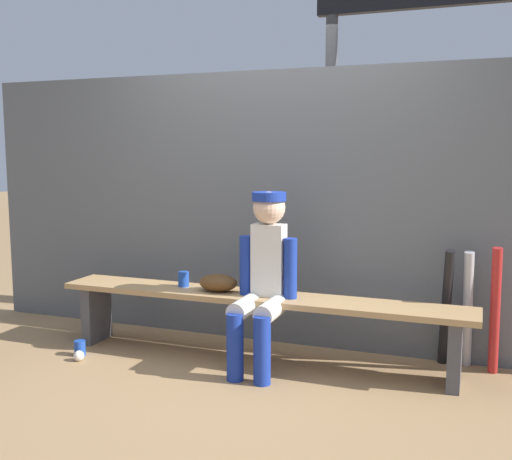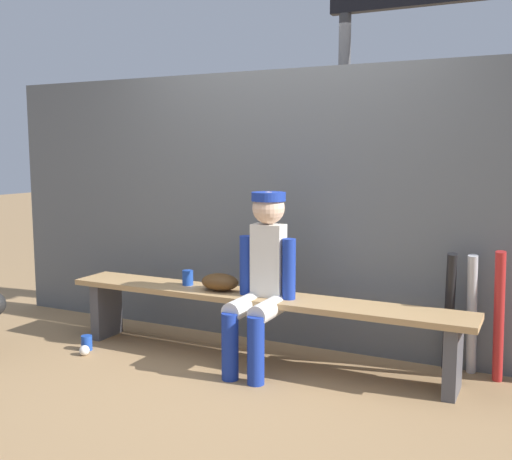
# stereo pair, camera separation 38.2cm
# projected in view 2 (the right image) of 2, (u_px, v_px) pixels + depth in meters

# --- Properties ---
(ground_plane) EXTENTS (30.00, 30.00, 0.00)m
(ground_plane) POSITION_uv_depth(u_px,v_px,m) (256.00, 361.00, 4.22)
(ground_plane) COLOR #9E7A51
(chainlink_fence) EXTENTS (5.12, 0.03, 2.06)m
(chainlink_fence) POSITION_uv_depth(u_px,v_px,m) (284.00, 209.00, 4.51)
(chainlink_fence) COLOR #595E63
(chainlink_fence) RESTS_ON ground_plane
(dugout_bench) EXTENTS (2.94, 0.36, 0.48)m
(dugout_bench) POSITION_uv_depth(u_px,v_px,m) (256.00, 308.00, 4.17)
(dugout_bench) COLOR tan
(dugout_bench) RESTS_ON ground_plane
(player_seated) EXTENTS (0.41, 0.55, 1.19)m
(player_seated) POSITION_uv_depth(u_px,v_px,m) (261.00, 274.00, 4.00)
(player_seated) COLOR silver
(player_seated) RESTS_ON ground_plane
(baseball_glove) EXTENTS (0.28, 0.20, 0.12)m
(baseball_glove) POSITION_uv_depth(u_px,v_px,m) (220.00, 282.00, 4.28)
(baseball_glove) COLOR #593819
(baseball_glove) RESTS_ON dugout_bench
(bat_aluminum_black) EXTENTS (0.11, 0.24, 0.82)m
(bat_aluminum_black) POSITION_uv_depth(u_px,v_px,m) (449.00, 313.00, 3.94)
(bat_aluminum_black) COLOR black
(bat_aluminum_black) RESTS_ON ground_plane
(bat_aluminum_silver) EXTENTS (0.08, 0.19, 0.81)m
(bat_aluminum_silver) POSITION_uv_depth(u_px,v_px,m) (472.00, 315.00, 3.90)
(bat_aluminum_silver) COLOR #B7B7BC
(bat_aluminum_silver) RESTS_ON ground_plane
(bat_aluminum_red) EXTENTS (0.08, 0.19, 0.86)m
(bat_aluminum_red) POSITION_uv_depth(u_px,v_px,m) (499.00, 318.00, 3.75)
(bat_aluminum_red) COLOR #B22323
(bat_aluminum_red) RESTS_ON ground_plane
(baseball) EXTENTS (0.07, 0.07, 0.07)m
(baseball) POSITION_uv_depth(u_px,v_px,m) (84.00, 350.00, 4.34)
(baseball) COLOR white
(baseball) RESTS_ON ground_plane
(cup_on_ground) EXTENTS (0.08, 0.08, 0.11)m
(cup_on_ground) POSITION_uv_depth(u_px,v_px,m) (87.00, 343.00, 4.45)
(cup_on_ground) COLOR #1E47AD
(cup_on_ground) RESTS_ON ground_plane
(cup_on_bench) EXTENTS (0.08, 0.08, 0.11)m
(cup_on_bench) POSITION_uv_depth(u_px,v_px,m) (188.00, 278.00, 4.45)
(cup_on_bench) COLOR #1E47AD
(cup_on_bench) RESTS_ON dugout_bench
(scoreboard) EXTENTS (1.96, 0.27, 3.65)m
(scoreboard) POSITION_uv_depth(u_px,v_px,m) (444.00, 11.00, 4.57)
(scoreboard) COLOR #3F3F42
(scoreboard) RESTS_ON ground_plane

